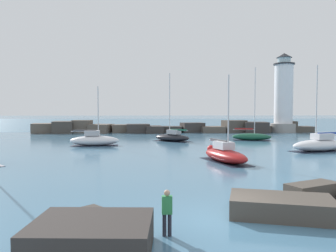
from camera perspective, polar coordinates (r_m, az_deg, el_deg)
The scene contains 12 objects.
ground_plane at distance 13.88m, azimuth 9.91°, elevation -15.64°, with size 600.00×600.00×0.00m, color teal.
open_sea_beyond at distance 125.65m, azimuth -1.64°, elevation 0.66°, with size 400.00×116.00×0.01m.
breakwater_jetty at distance 65.80m, azimuth -0.41°, elevation -0.31°, with size 56.87×6.85×2.51m.
lighthouse at distance 70.25m, azimuth 19.47°, elevation 4.67°, with size 4.88×4.88×15.94m.
foreground_rocks at distance 13.27m, azimuth 15.21°, elevation -14.64°, with size 17.24×8.44×1.04m.
sailboat_moored_0 at distance 41.95m, azimuth -12.68°, elevation -2.39°, with size 6.19×2.60×7.41m.
sailboat_moored_1 at distance 39.08m, azimuth 24.91°, elevation -2.93°, with size 7.36×4.44×9.25m.
sailboat_moored_2 at distance 46.96m, azimuth 0.75°, elevation -1.90°, with size 5.85×5.22×9.75m.
sailboat_moored_4 at distance 28.38m, azimuth 9.92°, elevation -4.91°, with size 3.74×6.48×7.35m.
sailboat_moored_5 at distance 50.01m, azimuth 14.33°, elevation -1.76°, with size 5.94×3.04×10.76m.
mooring_buoy_orange_near at distance 34.55m, azimuth 7.49°, elevation -3.96°, with size 0.78×0.78×0.98m.
person_on_rocks at distance 11.68m, azimuth -0.17°, elevation -14.50°, with size 0.36×0.22×1.62m.
Camera 1 is at (-2.98, -12.84, 4.35)m, focal length 35.00 mm.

